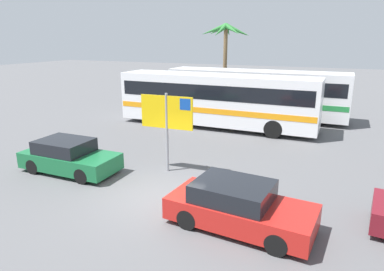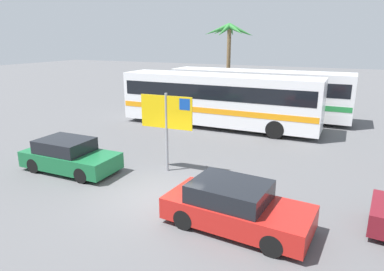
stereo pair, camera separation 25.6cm
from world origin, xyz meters
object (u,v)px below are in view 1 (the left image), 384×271
at_px(ferry_sign, 168,115).
at_px(bus_front_coach, 216,98).
at_px(bus_rear_coach, 255,91).
at_px(car_green, 69,157).
at_px(car_red, 238,206).

bearing_deg(ferry_sign, bus_front_coach, 93.37).
relative_size(bus_rear_coach, car_green, 3.01).
height_order(ferry_sign, car_green, ferry_sign).
bearing_deg(car_green, bus_front_coach, 72.41).
bearing_deg(bus_front_coach, car_green, -107.10).
distance_m(car_red, car_green, 7.59).
bearing_deg(bus_rear_coach, car_green, -108.55).
relative_size(bus_front_coach, car_red, 2.82).
distance_m(bus_front_coach, bus_rear_coach, 3.91).
height_order(bus_rear_coach, car_green, bus_rear_coach).
height_order(car_red, car_green, same).
height_order(bus_front_coach, car_red, bus_front_coach).
bearing_deg(bus_front_coach, bus_rear_coach, 67.81).
bearing_deg(bus_rear_coach, ferry_sign, -93.54).
height_order(bus_front_coach, car_green, bus_front_coach).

